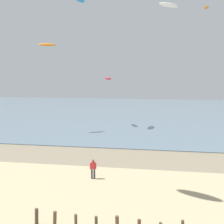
# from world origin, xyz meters

# --- Properties ---
(wet_sand_strip) EXTENTS (120.00, 7.01, 0.01)m
(wet_sand_strip) POSITION_xyz_m (0.00, 21.76, 0.00)
(wet_sand_strip) COLOR gray
(wet_sand_strip) RESTS_ON ground
(sea) EXTENTS (160.00, 70.00, 0.10)m
(sea) POSITION_xyz_m (0.00, 60.27, 0.05)
(sea) COLOR slate
(sea) RESTS_ON ground
(person_mid_beach) EXTENTS (0.55, 0.32, 1.71)m
(person_mid_beach) POSITION_xyz_m (0.38, 15.08, 0.92)
(person_mid_beach) COLOR #383842
(person_mid_beach) RESTS_ON ground
(kite_aloft_0) EXTENTS (2.75, 2.14, 0.61)m
(kite_aloft_0) POSITION_xyz_m (-11.10, 34.04, 13.40)
(kite_aloft_0) COLOR orange
(kite_aloft_1) EXTENTS (0.78, 2.25, 0.39)m
(kite_aloft_1) POSITION_xyz_m (13.29, 43.65, 20.06)
(kite_aloft_1) COLOR orange
(kite_aloft_2) EXTENTS (1.98, 3.15, 0.68)m
(kite_aloft_2) POSITION_xyz_m (-2.95, 40.85, 8.25)
(kite_aloft_2) COLOR red
(kite_aloft_4) EXTENTS (1.39, 3.41, 0.59)m
(kite_aloft_4) POSITION_xyz_m (-7.25, 38.97, 20.97)
(kite_aloft_4) COLOR #2384D1
(kite_aloft_7) EXTENTS (2.67, 2.55, 0.53)m
(kite_aloft_7) POSITION_xyz_m (6.70, 24.99, 16.47)
(kite_aloft_7) COLOR white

